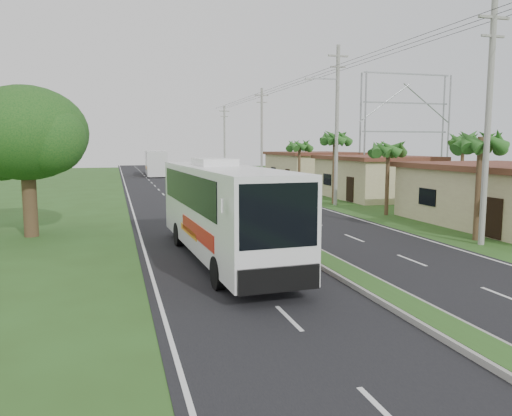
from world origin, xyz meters
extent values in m
plane|color=#2D4F1D|center=(0.00, 0.00, 0.00)|extent=(180.00, 180.00, 0.00)
cube|color=black|center=(0.00, 20.00, 0.01)|extent=(14.00, 160.00, 0.02)
cube|color=gray|center=(0.00, 20.00, 0.10)|extent=(1.20, 160.00, 0.17)
cube|color=#2D4F1D|center=(0.00, 20.00, 0.18)|extent=(0.95, 160.00, 0.02)
cube|color=silver|center=(-6.70, 20.00, 0.00)|extent=(0.12, 160.00, 0.01)
cube|color=silver|center=(6.70, 20.00, 0.00)|extent=(0.12, 160.00, 0.01)
cube|color=tan|center=(14.00, 22.00, 1.68)|extent=(7.00, 10.00, 3.35)
cube|color=#5C2620|center=(14.00, 22.00, 3.51)|extent=(7.60, 10.60, 0.32)
cube|color=tan|center=(14.00, 36.00, 1.75)|extent=(8.00, 11.00, 3.50)
cube|color=#5C2620|center=(14.00, 36.00, 3.66)|extent=(8.60, 11.60, 0.32)
cylinder|color=#473321|center=(9.00, 3.00, 2.50)|extent=(0.26, 0.26, 5.00)
cylinder|color=#473321|center=(9.40, 12.00, 2.30)|extent=(0.26, 0.26, 4.60)
cylinder|color=#473321|center=(8.80, 19.00, 2.70)|extent=(0.26, 0.26, 5.40)
cylinder|color=#473321|center=(9.30, 28.00, 2.40)|extent=(0.26, 0.26, 4.80)
cylinder|color=#473321|center=(17.50, 15.00, 2.60)|extent=(0.26, 0.26, 5.20)
cylinder|color=#473321|center=(-12.00, 10.00, 2.00)|extent=(0.70, 0.70, 4.00)
ellipsoid|color=#114016|center=(-12.00, 10.00, 5.20)|extent=(6.00, 6.00, 4.68)
sphere|color=#114016|center=(-10.80, 9.00, 4.90)|extent=(3.40, 3.40, 3.40)
cylinder|color=gray|center=(8.50, 2.00, 5.50)|extent=(0.28, 0.28, 11.00)
cube|color=gray|center=(8.50, 2.00, 10.20)|extent=(1.60, 0.12, 0.12)
cube|color=gray|center=(8.50, 2.00, 9.40)|extent=(1.20, 0.10, 0.10)
cylinder|color=gray|center=(8.50, 18.00, 6.00)|extent=(0.28, 0.28, 12.00)
cube|color=gray|center=(8.50, 18.00, 11.20)|extent=(1.60, 0.12, 0.12)
cube|color=gray|center=(8.50, 18.00, 10.40)|extent=(1.20, 0.10, 0.10)
cube|color=gray|center=(7.30, 18.00, 9.50)|extent=(2.40, 0.10, 0.10)
cylinder|color=gray|center=(8.50, 38.00, 5.50)|extent=(0.28, 0.28, 11.00)
cube|color=gray|center=(8.50, 38.00, 10.20)|extent=(1.60, 0.12, 0.12)
cube|color=gray|center=(8.50, 38.00, 9.40)|extent=(1.20, 0.10, 0.10)
cylinder|color=gray|center=(8.50, 58.00, 5.25)|extent=(0.28, 0.28, 10.50)
cube|color=gray|center=(8.50, 58.00, 9.70)|extent=(1.60, 0.12, 0.12)
cube|color=gray|center=(8.50, 58.00, 8.90)|extent=(1.20, 0.10, 0.10)
cylinder|color=gray|center=(17.00, 29.50, 6.00)|extent=(0.18, 0.18, 12.00)
cylinder|color=gray|center=(27.00, 29.50, 6.00)|extent=(0.18, 0.18, 12.00)
cylinder|color=gray|center=(17.00, 30.50, 6.00)|extent=(0.18, 0.18, 12.00)
cylinder|color=gray|center=(27.00, 30.50, 6.00)|extent=(0.18, 0.18, 12.00)
cube|color=gray|center=(22.00, 30.00, 6.00)|extent=(10.00, 0.14, 0.14)
cube|color=gray|center=(22.00, 30.00, 9.00)|extent=(10.00, 0.14, 0.14)
cube|color=gray|center=(22.00, 30.00, 12.00)|extent=(10.00, 0.14, 0.14)
cube|color=white|center=(-3.76, 2.22, 2.12)|extent=(3.21, 12.65, 3.29)
cube|color=black|center=(-3.79, 2.84, 2.84)|extent=(3.14, 10.15, 1.32)
cube|color=black|center=(-3.47, -3.99, 2.64)|extent=(2.36, 0.25, 1.84)
cube|color=red|center=(-3.70, 0.96, 1.46)|extent=(2.92, 5.56, 0.57)
cube|color=orange|center=(-3.78, 2.53, 1.19)|extent=(2.81, 3.26, 0.26)
cube|color=white|center=(-3.82, 3.47, 3.91)|extent=(1.58, 2.58, 0.29)
cylinder|color=black|center=(-4.75, -1.81, 0.54)|extent=(0.39, 1.10, 1.09)
cylinder|color=black|center=(-2.39, -1.69, 0.54)|extent=(0.39, 1.10, 1.09)
cylinder|color=black|center=(-5.10, 5.50, 0.54)|extent=(0.39, 1.10, 1.09)
cylinder|color=black|center=(-2.74, 5.61, 0.54)|extent=(0.39, 1.10, 1.09)
cube|color=silver|center=(-1.80, 59.89, 1.96)|extent=(3.26, 12.96, 3.58)
cube|color=black|center=(-1.78, 60.45, 3.03)|extent=(3.19, 9.61, 1.22)
cube|color=orange|center=(-1.84, 58.77, 1.28)|extent=(3.07, 6.25, 0.39)
cylinder|color=black|center=(-3.22, 54.62, 0.54)|extent=(0.37, 1.09, 1.07)
cylinder|color=black|center=(-0.76, 54.53, 0.54)|extent=(0.37, 1.09, 1.07)
cylinder|color=black|center=(-2.86, 64.69, 0.54)|extent=(0.37, 1.09, 1.07)
cylinder|color=black|center=(-0.40, 64.60, 0.54)|extent=(0.37, 1.09, 1.07)
imported|color=black|center=(-0.48, 2.95, 0.58)|extent=(1.96, 0.65, 1.16)
imported|color=maroon|center=(-0.48, 2.95, 1.50)|extent=(0.72, 0.49, 1.91)
camera|label=1|loc=(-7.85, -17.11, 4.61)|focal=35.00mm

